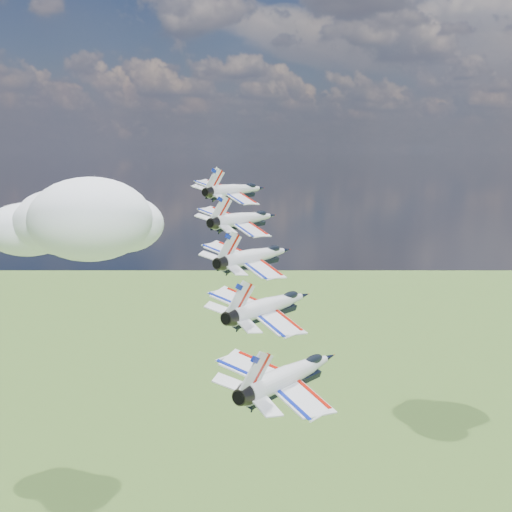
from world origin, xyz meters
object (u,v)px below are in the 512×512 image
Objects in this scene: jet_2 at (256,256)px; jet_4 at (291,374)px; jet_0 at (236,190)px; jet_3 at (271,305)px; jet_1 at (245,219)px.

jet_2 is 1.00× the size of jet_4.
jet_2 is at bearing -46.68° from jet_0.
jet_3 is 1.00× the size of jet_4.
jet_0 is at bearing 133.32° from jet_4.
jet_1 reaches higher than jet_3.
jet_3 is at bearing -46.68° from jet_0.
jet_1 reaches higher than jet_4.
jet_1 is 1.00× the size of jet_2.
jet_4 is (9.02, -9.09, -3.25)m from jet_3.
jet_0 is 52.86m from jet_4.
jet_0 is 1.00× the size of jet_2.
jet_4 is at bearing -46.68° from jet_3.
jet_2 reaches higher than jet_4.
jet_0 is at bearing 133.32° from jet_3.
jet_0 is at bearing 133.32° from jet_1.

